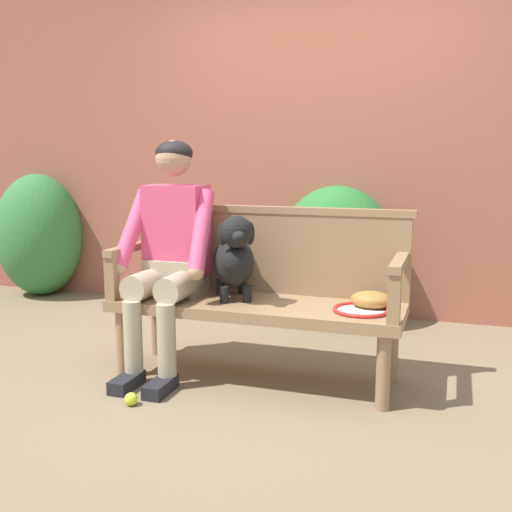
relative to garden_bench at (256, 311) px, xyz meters
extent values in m
plane|color=#7A664C|center=(0.00, 0.00, -0.38)|extent=(40.00, 40.00, 0.00)
cube|color=#9E5642|center=(0.00, 1.69, 1.00)|extent=(8.00, 0.30, 2.77)
ellipsoid|color=#286B2D|center=(0.18, 1.34, 0.12)|extent=(0.87, 0.83, 1.01)
ellipsoid|color=#337538|center=(-2.47, 1.36, 0.15)|extent=(0.75, 0.71, 1.07)
cube|color=#93704C|center=(0.00, 0.00, 0.03)|extent=(1.60, 0.53, 0.06)
cylinder|color=#93704C|center=(-0.72, -0.20, -0.19)|extent=(0.07, 0.07, 0.38)
cylinder|color=#93704C|center=(0.72, -0.20, -0.19)|extent=(0.07, 0.07, 0.38)
cylinder|color=#93704C|center=(-0.72, 0.20, -0.19)|extent=(0.07, 0.07, 0.38)
cylinder|color=#93704C|center=(0.72, 0.20, -0.19)|extent=(0.07, 0.07, 0.38)
cube|color=#93704C|center=(0.00, 0.23, 0.29)|extent=(1.60, 0.05, 0.46)
cube|color=#93704C|center=(0.00, 0.23, 0.54)|extent=(1.64, 0.06, 0.04)
cube|color=#93704C|center=(-0.76, -0.22, 0.18)|extent=(0.06, 0.06, 0.24)
cube|color=#93704C|center=(-0.76, 0.00, 0.32)|extent=(0.06, 0.53, 0.04)
cube|color=#93704C|center=(0.76, -0.22, 0.18)|extent=(0.06, 0.06, 0.24)
cube|color=#93704C|center=(0.76, 0.00, 0.32)|extent=(0.06, 0.53, 0.04)
cube|color=black|center=(-0.60, -0.36, -0.35)|extent=(0.10, 0.24, 0.07)
cylinder|color=tan|center=(-0.60, -0.28, -0.12)|extent=(0.10, 0.10, 0.39)
cylinder|color=tan|center=(-0.60, -0.12, 0.14)|extent=(0.15, 0.33, 0.15)
cube|color=black|center=(-0.40, -0.36, -0.35)|extent=(0.10, 0.24, 0.07)
cylinder|color=tan|center=(-0.40, -0.28, -0.12)|extent=(0.10, 0.10, 0.39)
cylinder|color=tan|center=(-0.40, -0.12, 0.14)|extent=(0.15, 0.33, 0.15)
cube|color=tan|center=(-0.50, 0.05, 0.16)|extent=(0.32, 0.24, 0.20)
cube|color=#E04770|center=(-0.50, 0.07, 0.42)|extent=(0.34, 0.22, 0.52)
cylinder|color=#E04770|center=(-0.71, -0.06, 0.44)|extent=(0.14, 0.34, 0.45)
sphere|color=tan|center=(-0.73, -0.18, 0.24)|extent=(0.09, 0.09, 0.09)
cylinder|color=#E04770|center=(-0.29, -0.06, 0.44)|extent=(0.14, 0.34, 0.45)
sphere|color=tan|center=(-0.27, -0.18, 0.24)|extent=(0.09, 0.09, 0.09)
sphere|color=tan|center=(-0.50, 0.05, 0.83)|extent=(0.20, 0.20, 0.20)
ellipsoid|color=black|center=(-0.50, 0.06, 0.86)|extent=(0.21, 0.21, 0.14)
cylinder|color=black|center=(-0.15, -0.09, 0.10)|extent=(0.05, 0.05, 0.09)
cylinder|color=black|center=(-0.04, -0.04, 0.10)|extent=(0.05, 0.05, 0.09)
cylinder|color=black|center=(-0.24, 0.09, 0.10)|extent=(0.05, 0.05, 0.09)
cylinder|color=black|center=(-0.13, 0.15, 0.10)|extent=(0.05, 0.05, 0.09)
ellipsoid|color=black|center=(-0.14, 0.03, 0.26)|extent=(0.36, 0.41, 0.27)
sphere|color=black|center=(-0.09, -0.08, 0.29)|extent=(0.16, 0.16, 0.16)
sphere|color=black|center=(-0.07, -0.11, 0.45)|extent=(0.17, 0.17, 0.17)
ellipsoid|color=black|center=(-0.04, -0.18, 0.43)|extent=(0.11, 0.12, 0.06)
ellipsoid|color=black|center=(-0.14, -0.13, 0.44)|extent=(0.06, 0.06, 0.12)
ellipsoid|color=black|center=(-0.01, -0.07, 0.44)|extent=(0.06, 0.06, 0.12)
sphere|color=black|center=(-0.21, 0.17, 0.32)|extent=(0.08, 0.08, 0.08)
torus|color=red|center=(0.58, -0.04, 0.07)|extent=(0.37, 0.37, 0.02)
cylinder|color=silver|center=(0.58, -0.04, 0.06)|extent=(0.25, 0.25, 0.00)
cube|color=red|center=(0.63, 0.11, 0.07)|extent=(0.06, 0.08, 0.02)
cylinder|color=black|center=(0.67, 0.25, 0.07)|extent=(0.09, 0.22, 0.03)
ellipsoid|color=#9E6B2D|center=(0.62, 0.04, 0.10)|extent=(0.24, 0.19, 0.09)
sphere|color=#CCDB33|center=(-0.47, -0.55, -0.35)|extent=(0.07, 0.07, 0.07)
camera|label=1|loc=(1.02, -3.05, 0.84)|focal=42.41mm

